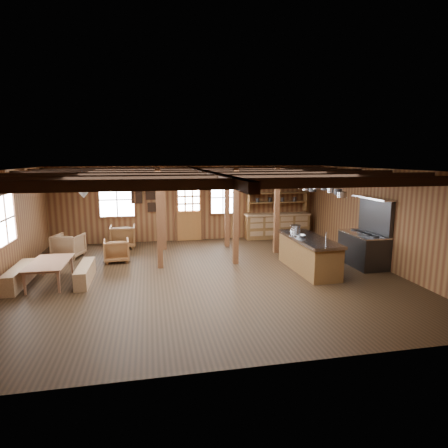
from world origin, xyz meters
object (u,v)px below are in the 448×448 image
Objects in this scene: dining_table at (51,273)px; armchair_b at (117,250)px; kitchen_island at (308,254)px; armchair_c at (69,246)px; armchair_a at (123,237)px; commercial_range at (365,244)px.

armchair_b is at bearing -37.83° from dining_table.
kitchen_island is 3.35× the size of armchair_b.
armchair_c is (-1.52, 0.79, 0.03)m from armchair_b.
armchair_a is 1.80m from armchair_b.
armchair_b is (-7.12, 1.83, -0.30)m from commercial_range.
armchair_a reaches higher than dining_table.
armchair_c is (-1.59, -1.01, -0.02)m from armchair_a.
dining_table is at bearing 177.02° from kitchen_island.
armchair_c is at bearing -31.78° from armchair_b.
kitchen_island is 5.66m from armchair_b.
commercial_range is at bearing 161.32° from armchair_b.
kitchen_island is 7.36m from armchair_c.
armchair_b is (1.43, 1.79, 0.06)m from dining_table.
armchair_b is (-5.30, 1.99, -0.14)m from kitchen_island.
kitchen_island is 2.92× the size of armchair_a.
dining_table is at bearing 179.76° from commercial_range.
dining_table is 1.95× the size of armchair_c.
armchair_c is (-0.09, 2.58, 0.09)m from dining_table.
armchair_a reaches higher than armchair_c.
kitchen_island reaches higher than armchair_a.
dining_table is at bearing 108.59° from armchair_c.
armchair_a is (1.50, 3.59, 0.11)m from dining_table.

